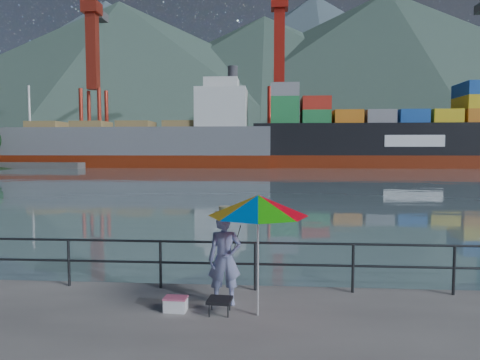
{
  "coord_description": "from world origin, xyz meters",
  "views": [
    {
      "loc": [
        3.31,
        -7.02,
        2.91
      ],
      "look_at": [
        2.37,
        6.0,
        2.0
      ],
      "focal_mm": 32.0,
      "sensor_mm": 36.0,
      "label": 1
    }
  ],
  "objects_px": {
    "container_ship": "(416,134)",
    "fisherman": "(225,259)",
    "beach_umbrella": "(258,205)",
    "cooler_bag": "(176,305)",
    "bulk_carrier": "(148,143)"
  },
  "relations": [
    {
      "from": "cooler_bag",
      "to": "bulk_carrier",
      "type": "relative_size",
      "value": 0.01
    },
    {
      "from": "beach_umbrella",
      "to": "cooler_bag",
      "type": "xyz_separation_m",
      "value": [
        -1.49,
        0.09,
        -1.84
      ]
    },
    {
      "from": "beach_umbrella",
      "to": "cooler_bag",
      "type": "distance_m",
      "value": 2.37
    },
    {
      "from": "beach_umbrella",
      "to": "cooler_bag",
      "type": "bearing_deg",
      "value": 176.45
    },
    {
      "from": "cooler_bag",
      "to": "container_ship",
      "type": "xyz_separation_m",
      "value": [
        27.8,
        72.05,
        5.76
      ]
    },
    {
      "from": "cooler_bag",
      "to": "bulk_carrier",
      "type": "distance_m",
      "value": 73.53
    },
    {
      "from": "fisherman",
      "to": "cooler_bag",
      "type": "xyz_separation_m",
      "value": [
        -0.85,
        -0.43,
        -0.75
      ]
    },
    {
      "from": "beach_umbrella",
      "to": "bulk_carrier",
      "type": "relative_size",
      "value": 0.04
    },
    {
      "from": "beach_umbrella",
      "to": "fisherman",
      "type": "bearing_deg",
      "value": 140.65
    },
    {
      "from": "beach_umbrella",
      "to": "container_ship",
      "type": "xyz_separation_m",
      "value": [
        26.31,
        72.15,
        3.92
      ]
    },
    {
      "from": "fisherman",
      "to": "cooler_bag",
      "type": "relative_size",
      "value": 4.32
    },
    {
      "from": "container_ship",
      "to": "fisherman",
      "type": "bearing_deg",
      "value": -110.62
    },
    {
      "from": "fisherman",
      "to": "bulk_carrier",
      "type": "distance_m",
      "value": 73.33
    },
    {
      "from": "fisherman",
      "to": "bulk_carrier",
      "type": "bearing_deg",
      "value": 99.33
    },
    {
      "from": "beach_umbrella",
      "to": "bulk_carrier",
      "type": "xyz_separation_m",
      "value": [
        -22.42,
        70.47,
        2.21
      ]
    }
  ]
}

